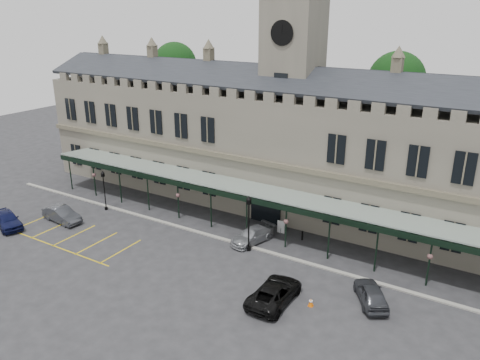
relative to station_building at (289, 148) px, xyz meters
The scene contains 19 objects.
ground 17.17m from the station_building, 90.00° to the right, with size 140.00×140.00×0.00m, color #28282A.
station_building is the anchor object (origin of this frame).
clock_tower 6.64m from the station_building, 90.00° to the left, with size 5.60×5.60×24.80m.
canopy 9.37m from the station_building, 90.00° to the right, with size 50.00×4.10×4.30m.
kerb 12.22m from the station_building, 90.00° to the right, with size 60.00×0.40×0.12m, color gray.
parking_markings 23.26m from the station_building, 128.81° to the right, with size 16.00×6.00×0.01m, color gold, non-canonical shape.
tree_behind_left 24.64m from the station_building, 157.55° to the left, with size 6.00×6.00×16.00m.
tree_behind_mid 13.67m from the station_building, 48.65° to the left, with size 6.00×6.00×16.00m.
lamp_post_left 19.78m from the station_building, 145.47° to the right, with size 0.41×0.41×4.36m.
lamp_post_mid 11.56m from the station_building, 82.15° to the right, with size 0.49×0.49×5.20m.
traffic_cone 19.43m from the station_building, 59.04° to the right, with size 0.39×0.39×0.62m.
sign_board 8.97m from the station_building, 69.41° to the right, with size 0.73×0.10×1.25m.
bollard_left 8.54m from the station_building, 103.93° to the right, with size 0.15×0.15×0.83m, color black.
bollard_right 10.14m from the station_building, 54.59° to the right, with size 0.16×0.16×0.91m, color black.
car_left_a 28.90m from the station_building, 137.81° to the right, with size 1.93×4.79×1.63m, color #0C1037.
car_left_b 23.99m from the station_building, 138.67° to the right, with size 1.60×4.59×1.51m, color #34363B.
car_taxi 11.09m from the station_building, 83.92° to the right, with size 1.88×4.61×1.34m, color gray.
car_van 18.94m from the station_building, 67.19° to the right, with size 2.50×5.42×1.51m, color black.
car_right_a 19.37m from the station_building, 45.37° to the right, with size 1.75×4.35×1.48m, color #34363B.
Camera 1 is at (19.86, -26.79, 19.84)m, focal length 35.00 mm.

